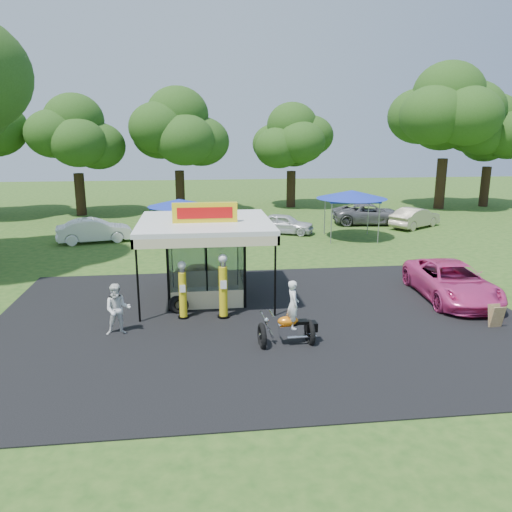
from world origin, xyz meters
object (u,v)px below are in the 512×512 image
object	(u,v)px
gas_pump_left	(183,291)
gas_station_kiosk	(206,258)
spectator_west	(118,309)
bg_car_e	(415,218)
gas_pump_right	(223,288)
pink_sedan	(452,281)
motorcycle	(291,319)
bg_car_a	(94,230)
bg_car_d	(370,214)
bg_car_c	(284,224)
tent_west	(179,203)
kiosk_car	(205,273)
a_frame_sign	(496,317)
tent_east	(352,195)

from	to	relation	value
gas_pump_left	gas_station_kiosk	bearing A→B (deg)	68.15
spectator_west	bg_car_e	distance (m)	26.15
gas_pump_right	spectator_west	distance (m)	3.92
gas_station_kiosk	pink_sedan	xyz separation A→B (m)	(10.30, -1.38, -1.00)
gas_pump_right	motorcycle	distance (m)	3.44
gas_pump_left	bg_car_a	bearing A→B (deg)	112.33
gas_pump_right	bg_car_d	bearing A→B (deg)	56.51
motorcycle	gas_station_kiosk	bearing A→B (deg)	113.48
gas_station_kiosk	pink_sedan	bearing A→B (deg)	-7.62
bg_car_c	tent_west	world-z (taller)	tent_west
gas_pump_right	motorcycle	world-z (taller)	gas_pump_right
bg_car_d	tent_west	size ratio (longest dim) A/B	1.42
bg_car_e	tent_west	world-z (taller)	tent_west
kiosk_car	bg_car_d	xyz separation A→B (m)	(12.96, 14.05, 0.31)
gas_pump_left	bg_car_a	distance (m)	15.60
gas_pump_right	bg_car_d	distance (m)	22.45
bg_car_a	bg_car_e	distance (m)	22.77
kiosk_car	tent_west	bearing A→B (deg)	8.51
kiosk_car	spectator_west	size ratio (longest dim) A/B	1.53
bg_car_e	bg_car_d	bearing A→B (deg)	22.96
a_frame_sign	tent_west	xyz separation A→B (m)	(-11.72, 16.17, 2.09)
kiosk_car	bg_car_a	distance (m)	12.04
gas_pump_right	tent_west	distance (m)	14.21
bg_car_c	pink_sedan	bearing A→B (deg)	-140.30
bg_car_a	tent_west	distance (m)	5.76
pink_sedan	bg_car_a	size ratio (longest dim) A/B	1.20
a_frame_sign	bg_car_a	distance (m)	23.98
bg_car_d	bg_car_e	distance (m)	3.36
gas_station_kiosk	spectator_west	bearing A→B (deg)	-131.31
kiosk_car	pink_sedan	xyz separation A→B (m)	(10.30, -3.58, 0.30)
gas_pump_right	kiosk_car	size ratio (longest dim) A/B	0.90
bg_car_c	motorcycle	bearing A→B (deg)	-166.88
bg_car_e	tent_west	bearing A→B (deg)	65.32
tent_west	tent_east	distance (m)	11.22
bg_car_d	tent_west	world-z (taller)	tent_west
kiosk_car	bg_car_e	distance (m)	19.97
gas_pump_right	bg_car_e	size ratio (longest dim) A/B	0.56
bg_car_d	tent_east	bearing A→B (deg)	155.30
gas_station_kiosk	motorcycle	world-z (taller)	gas_station_kiosk
gas_station_kiosk	gas_pump_left	xyz separation A→B (m)	(-0.94, -2.33, -0.70)
motorcycle	a_frame_sign	distance (m)	7.71
spectator_west	bg_car_d	xyz separation A→B (m)	(16.12, 19.85, -0.14)
gas_station_kiosk	tent_east	xyz separation A→B (m)	(9.81, 11.19, 1.14)
tent_west	gas_pump_left	bearing A→B (deg)	-88.09
gas_pump_left	bg_car_e	distance (m)	23.68
motorcycle	bg_car_d	distance (m)	23.80
gas_pump_left	kiosk_car	distance (m)	4.67
gas_pump_left	pink_sedan	size ratio (longest dim) A/B	0.40
kiosk_car	bg_car_e	xyz separation A→B (m)	(15.79, 12.22, 0.27)
gas_station_kiosk	motorcycle	distance (m)	5.90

